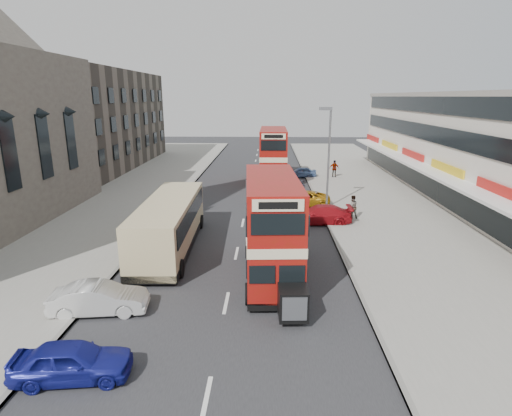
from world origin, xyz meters
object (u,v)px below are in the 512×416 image
(street_lamp, at_px, (328,151))
(car_right_b, at_px, (303,199))
(car_left_front, at_px, (99,299))
(car_right_c, at_px, (301,172))
(coach, at_px, (170,223))
(pedestrian_near, at_px, (352,207))
(bus_main, at_px, (272,228))
(bus_second, at_px, (273,155))
(car_left_near, at_px, (72,361))
(car_right_a, at_px, (319,215))
(cyclist, at_px, (302,195))
(pedestrian_far, at_px, (334,169))

(street_lamp, bearing_deg, car_right_b, 150.34)
(car_left_front, relative_size, car_right_c, 1.15)
(street_lamp, height_order, coach, street_lamp)
(pedestrian_near, bearing_deg, bus_main, 41.59)
(street_lamp, bearing_deg, pedestrian_near, -63.50)
(bus_second, relative_size, car_right_c, 2.85)
(car_left_near, bearing_deg, car_right_b, -29.61)
(car_right_a, bearing_deg, cyclist, -172.76)
(bus_main, bearing_deg, pedestrian_far, -108.28)
(pedestrian_near, bearing_deg, car_right_b, -68.60)
(bus_second, height_order, car_left_near, bus_second)
(street_lamp, distance_m, bus_second, 11.77)
(car_left_near, relative_size, pedestrian_near, 2.14)
(coach, bearing_deg, car_right_a, 27.57)
(car_right_a, bearing_deg, car_right_b, -170.96)
(coach, bearing_deg, car_right_b, 47.85)
(car_right_a, distance_m, pedestrian_near, 2.70)
(coach, xyz_separation_m, car_left_front, (-1.25, -7.61, -1.00))
(car_right_b, bearing_deg, coach, -40.98)
(coach, relative_size, cyclist, 5.44)
(bus_second, height_order, car_left_front, bus_second)
(street_lamp, distance_m, pedestrian_near, 5.08)
(car_right_c, distance_m, pedestrian_far, 3.75)
(cyclist, bearing_deg, car_right_a, -76.02)
(street_lamp, relative_size, car_right_b, 1.83)
(car_left_near, bearing_deg, coach, -9.18)
(pedestrian_near, bearing_deg, coach, 10.16)
(car_right_a, distance_m, car_right_c, 17.52)
(car_left_front, bearing_deg, street_lamp, -42.00)
(car_right_a, bearing_deg, car_left_front, -39.40)
(coach, bearing_deg, street_lamp, 39.76)
(car_right_a, relative_size, car_right_c, 1.33)
(coach, height_order, car_left_near, coach)
(bus_main, bearing_deg, car_right_c, -100.50)
(coach, relative_size, car_left_front, 2.67)
(coach, xyz_separation_m, cyclist, (8.78, 11.74, -1.03))
(car_left_front, xyz_separation_m, pedestrian_near, (13.32, 13.94, 0.37))
(bus_second, bearing_deg, pedestrian_far, -159.91)
(coach, relative_size, pedestrian_near, 6.06)
(car_left_near, bearing_deg, bus_second, -19.03)
(car_left_front, relative_size, car_right_b, 0.90)
(pedestrian_near, bearing_deg, car_right_a, 2.49)
(car_left_near, distance_m, car_right_a, 19.90)
(bus_second, distance_m, car_right_c, 4.75)
(bus_second, xyz_separation_m, car_left_near, (-6.80, -32.03, -2.23))
(car_right_a, distance_m, pedestrian_far, 17.67)
(car_left_front, distance_m, cyclist, 21.80)
(bus_main, distance_m, bus_second, 23.97)
(bus_second, distance_m, coach, 21.24)
(car_left_near, xyz_separation_m, pedestrian_far, (13.67, 34.49, 0.45))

